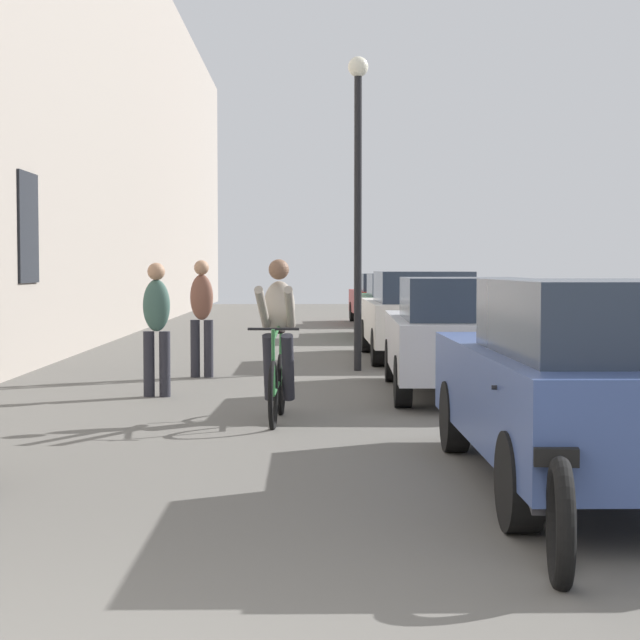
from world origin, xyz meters
name	(u,v)px	position (x,y,z in m)	size (l,w,h in m)	color
building_facade_left	(26,53)	(-3.45, 14.00, 5.10)	(0.54, 68.00, 10.21)	gray
cyclist_on_bicycle	(278,344)	(0.79, 7.83, 0.81)	(0.52, 1.76, 1.74)	black
pedestrian_near	(157,321)	(-0.78, 9.82, 0.95)	(0.35, 0.26, 1.68)	#26262D
pedestrian_mid	(202,311)	(-0.45, 12.18, 0.98)	(0.36, 0.27, 1.73)	#26262D
street_lamp	(358,172)	(1.90, 13.17, 3.11)	(0.32, 0.32, 4.90)	black
parked_car_nearest	(595,380)	(3.21, 4.26, 0.79)	(1.83, 4.31, 1.53)	#384C84
parked_car_second	(460,334)	(3.05, 9.99, 0.78)	(1.90, 4.27, 1.50)	#B7B7BC
parked_car_third	(419,314)	(3.09, 15.22, 0.81)	(1.87, 4.38, 1.56)	beige
parked_car_fourth	(400,304)	(3.27, 21.12, 0.77)	(1.78, 4.20, 1.49)	#23512D
parked_car_fifth	(384,298)	(3.33, 27.14, 0.76)	(1.85, 4.16, 1.46)	maroon
parked_motorcycle	(549,477)	(2.50, 2.64, 0.40)	(0.62, 2.14, 0.92)	black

